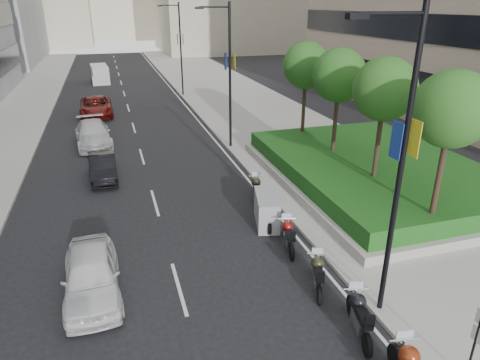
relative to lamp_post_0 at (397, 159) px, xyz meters
name	(u,v)px	position (x,y,z in m)	size (l,w,h in m)	color
sidewalk_right	(244,104)	(4.86, 29.00, -4.99)	(10.00, 100.00, 0.15)	#9E9B93
lane_edge	(188,109)	(-0.44, 29.00, -5.06)	(0.12, 100.00, 0.01)	silver
lane_centre	(130,113)	(-5.64, 29.00, -5.06)	(0.12, 100.00, 0.01)	silver
planter	(375,177)	(5.86, 9.00, -4.72)	(10.00, 14.00, 0.40)	#9F9B94
hedge	(376,166)	(5.86, 9.00, -4.12)	(9.40, 13.40, 0.80)	#144012
tree_0	(452,110)	(4.36, 3.00, 0.36)	(2.80, 2.80, 6.30)	#332319
tree_1	(385,90)	(4.36, 7.00, 0.36)	(2.80, 2.80, 6.30)	#332319
tree_2	(339,76)	(4.36, 11.00, 0.36)	(2.80, 2.80, 6.30)	#332319
tree_3	(306,66)	(4.36, 15.00, 0.36)	(2.80, 2.80, 6.30)	#332319
lamp_post_0	(397,159)	(0.00, 0.00, 0.00)	(2.34, 0.45, 9.00)	black
lamp_post_1	(228,70)	(0.00, 17.00, 0.00)	(2.34, 0.45, 9.00)	black
lamp_post_2	(179,45)	(0.00, 35.00, 0.00)	(2.34, 0.45, 9.00)	black
parking_sign	(476,337)	(0.66, -3.00, -3.61)	(0.06, 0.32, 2.50)	black
motorcycle_2	(359,315)	(-0.98, -0.61, -4.45)	(0.90, 2.25, 1.15)	black
motorcycle_3	(318,273)	(-1.17, 1.67, -4.51)	(0.95, 1.99, 1.04)	black
motorcycle_4	(288,235)	(-1.12, 4.29, -4.50)	(0.76, 2.11, 1.06)	black
motorcycle_5	(267,210)	(-1.23, 6.42, -4.39)	(1.39, 2.36, 1.34)	black
motorcycle_6	(256,189)	(-0.87, 8.87, -4.50)	(0.90, 2.07, 1.07)	black
car_a	(91,275)	(-8.38, 3.51, -4.32)	(1.77, 4.40, 1.50)	white
car_b	(103,168)	(-7.93, 13.88, -4.42)	(1.37, 3.93, 1.29)	black
car_c	(93,134)	(-8.50, 20.36, -4.29)	(2.18, 5.35, 1.55)	#BABABC
car_d	(96,106)	(-8.35, 28.85, -4.29)	(2.59, 5.61, 1.56)	#590D0A
delivery_van	(100,75)	(-7.97, 45.76, -4.13)	(2.17, 4.91, 2.01)	silver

